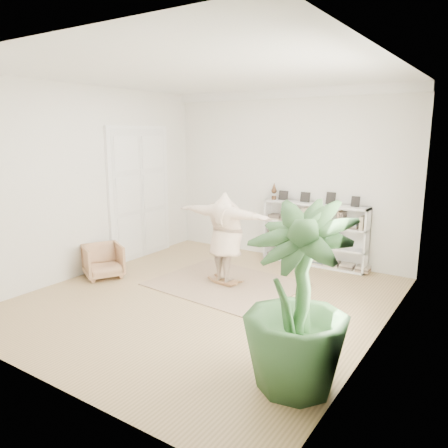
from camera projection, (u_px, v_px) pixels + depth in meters
name	position (u px, v px, depth m)	size (l,w,h in m)	color
floor	(206.00, 299.00, 7.30)	(6.00, 6.00, 0.00)	#92764B
room_shell	(288.00, 93.00, 8.97)	(6.00, 6.00, 6.00)	silver
doors	(140.00, 194.00, 9.52)	(0.09, 1.78, 2.92)	white
bookshelf	(314.00, 235.00, 9.07)	(2.20, 0.35, 1.64)	silver
armchair	(103.00, 261.00, 8.33)	(0.68, 0.70, 0.64)	tan
rug	(226.00, 284.00, 7.98)	(2.50, 2.00, 0.02)	tan
rocker_board	(226.00, 281.00, 7.97)	(0.47, 0.31, 0.10)	#9B673E
person	(226.00, 235.00, 7.79)	(1.99, 0.54, 1.62)	beige
houseplant	(297.00, 299.00, 4.58)	(1.15, 1.15, 2.05)	#30582C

